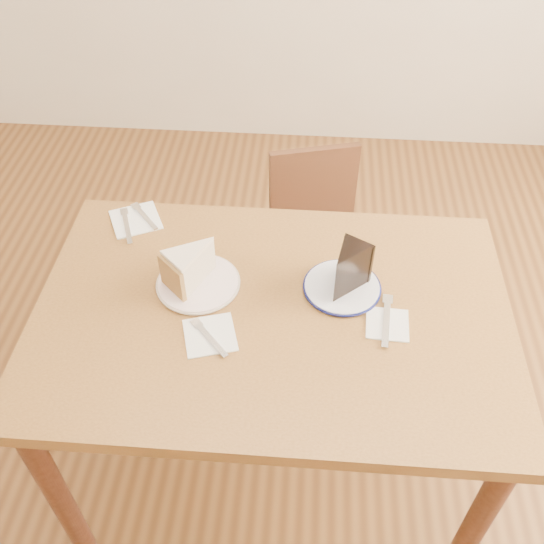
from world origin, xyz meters
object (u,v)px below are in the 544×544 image
(plate_cream, at_px, (198,283))
(plate_navy, at_px, (342,287))
(chair_far, at_px, (319,245))
(chocolate_cake, at_px, (346,272))
(carrot_cake, at_px, (195,265))
(table, at_px, (273,334))

(plate_cream, bearing_deg, plate_navy, 2.15)
(chair_far, xyz_separation_m, chocolate_cake, (0.06, -0.54, 0.40))
(plate_cream, distance_m, carrot_cake, 0.05)
(chair_far, distance_m, carrot_cake, 0.74)
(table, bearing_deg, plate_navy, 26.01)
(carrot_cake, bearing_deg, chair_far, 102.73)
(carrot_cake, bearing_deg, plate_cream, -17.31)
(plate_navy, distance_m, chocolate_cake, 0.07)
(plate_navy, bearing_deg, carrot_cake, -179.88)
(plate_navy, relative_size, chocolate_cake, 1.64)
(plate_cream, distance_m, chocolate_cake, 0.38)
(table, height_order, plate_navy, plate_navy)
(chocolate_cake, bearing_deg, table, 52.82)
(table, xyz_separation_m, chair_far, (0.12, 0.62, -0.23))
(chocolate_cake, bearing_deg, carrot_cake, 28.72)
(table, distance_m, carrot_cake, 0.27)
(chair_far, height_order, plate_navy, plate_navy)
(carrot_cake, relative_size, chocolate_cake, 1.12)
(table, relative_size, plate_cream, 5.74)
(chair_far, distance_m, chocolate_cake, 0.68)
(table, height_order, chocolate_cake, chocolate_cake)
(table, distance_m, plate_navy, 0.22)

